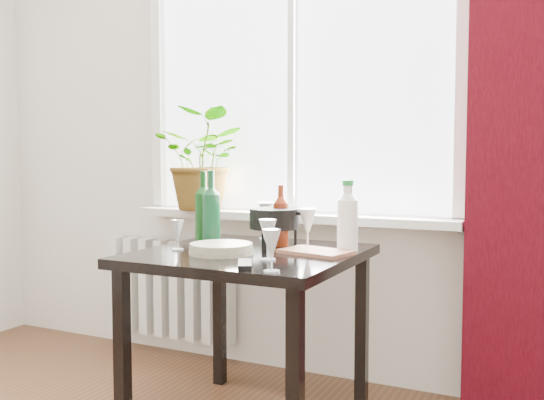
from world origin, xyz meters
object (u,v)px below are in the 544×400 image
at_px(cleaning_bottle, 348,215).
at_px(wineglass_far_right, 272,250).
at_px(wine_bottle_right, 211,208).
at_px(potted_plant, 204,159).
at_px(wineglass_back_center, 308,228).
at_px(cutting_board, 316,252).
at_px(bottle_amber, 281,214).
at_px(fondue_pot, 274,228).
at_px(wine_bottle_left, 204,206).
at_px(wineglass_back_left, 266,220).
at_px(tv_remote, 245,264).
at_px(radiator, 170,288).
at_px(wineglass_front_left, 178,235).
at_px(table, 250,273).
at_px(wineglass_front_right, 268,240).
at_px(plate_stack, 221,249).

height_order(cleaning_bottle, wineglass_far_right, cleaning_bottle).
bearing_deg(wine_bottle_right, potted_plant, 125.06).
xyz_separation_m(wineglass_back_center, cutting_board, (0.08, -0.10, -0.08)).
relative_size(potted_plant, wineglass_far_right, 3.61).
bearing_deg(wineglass_back_center, bottle_amber, 165.62).
distance_m(wine_bottle_right, fondue_pot, 0.29).
bearing_deg(wine_bottle_left, cutting_board, -7.66).
distance_m(bottle_amber, wineglass_back_left, 0.23).
bearing_deg(potted_plant, tv_remote, -50.60).
bearing_deg(radiator, cleaning_bottle, -20.88).
relative_size(cleaning_bottle, wineglass_front_left, 2.31).
relative_size(table, wine_bottle_left, 2.60).
relative_size(table, wineglass_back_left, 4.81).
distance_m(radiator, wineglass_front_right, 1.37).
xyz_separation_m(wineglass_front_right, plate_stack, (-0.24, 0.06, -0.06)).
relative_size(bottle_amber, wineglass_front_left, 2.13).
bearing_deg(cleaning_bottle, fondue_pot, -175.95).
distance_m(potted_plant, wine_bottle_left, 0.53).
height_order(table, bottle_amber, bottle_amber).
relative_size(wineglass_front_left, fondue_pot, 0.52).
height_order(cleaning_bottle, fondue_pot, cleaning_bottle).
xyz_separation_m(radiator, tv_remote, (1.00, -0.96, 0.37)).
bearing_deg(cleaning_bottle, wine_bottle_left, -176.79).
distance_m(wine_bottle_right, tv_remote, 0.56).
distance_m(wineglass_back_left, cutting_board, 0.48).
relative_size(bottle_amber, wineglass_back_left, 1.54).
relative_size(radiator, wine_bottle_right, 2.41).
xyz_separation_m(wine_bottle_left, plate_stack, (0.24, -0.25, -0.14)).
xyz_separation_m(wine_bottle_right, bottle_amber, (0.27, 0.13, -0.03)).
xyz_separation_m(radiator, plate_stack, (0.78, -0.75, 0.38)).
relative_size(radiator, fondue_pot, 3.27).
distance_m(cleaning_bottle, wineglass_front_left, 0.70).
distance_m(wineglass_front_right, plate_stack, 0.25).
xyz_separation_m(wineglass_back_left, tv_remote, (0.25, -0.68, -0.08)).
relative_size(fondue_pot, tv_remote, 1.54).
bearing_deg(plate_stack, wineglass_front_right, -13.82).
relative_size(wineglass_far_right, fondue_pot, 0.61).
bearing_deg(wine_bottle_right, tv_remote, -45.80).
distance_m(table, wineglass_far_right, 0.50).
xyz_separation_m(wine_bottle_right, cutting_board, (0.49, -0.01, -0.16)).
bearing_deg(wineglass_front_left, bottle_amber, 42.31).
relative_size(plate_stack, tv_remote, 1.63).
height_order(bottle_amber, plate_stack, bottle_amber).
bearing_deg(wineglass_far_right, wineglass_back_left, 117.74).
relative_size(radiator, bottle_amber, 2.94).
relative_size(wine_bottle_left, wine_bottle_right, 0.98).
relative_size(wineglass_back_center, cutting_board, 0.64).
relative_size(wineglass_far_right, wineglass_front_left, 1.16).
xyz_separation_m(cleaning_bottle, plate_stack, (-0.43, -0.28, -0.13)).
xyz_separation_m(plate_stack, tv_remote, (0.22, -0.21, -0.01)).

